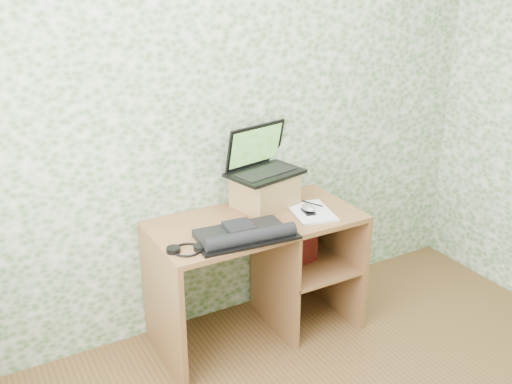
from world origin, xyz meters
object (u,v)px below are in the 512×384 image
riser (265,190)px  keyboard (245,234)px  notepad (311,212)px  laptop (261,162)px  desk (265,256)px

riser → keyboard: bearing=-133.7°
keyboard → notepad: size_ratio=1.78×
laptop → keyboard: bearing=-143.0°
laptop → riser: bearing=-102.9°
riser → notepad: bearing=-51.1°
desk → riser: size_ratio=3.64×
riser → laptop: size_ratio=0.70×
keyboard → laptop: bearing=54.9°
riser → notepad: (0.18, -0.22, -0.09)m
laptop → keyboard: (-0.31, -0.37, -0.24)m
desk → notepad: 0.38m
desk → keyboard: keyboard is taller
laptop → notepad: size_ratio=1.52×
laptop → notepad: 0.41m
notepad → desk: bearing=168.8°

